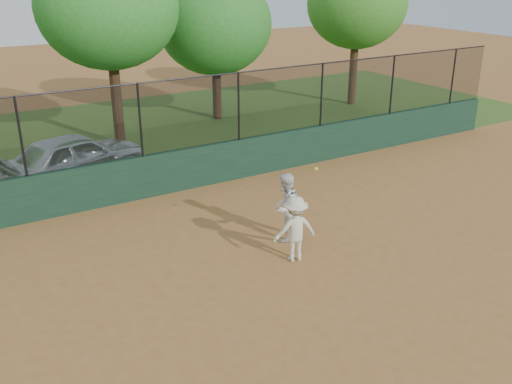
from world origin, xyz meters
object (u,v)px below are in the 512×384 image
player_second (285,207)px  tree_3 (215,25)px  parked_car (76,157)px  tree_2 (108,7)px  tree_4 (357,3)px  player_main (295,229)px

player_second → tree_3: 11.80m
parked_car → player_second: bearing=-171.0°
player_second → tree_2: size_ratio=0.24×
tree_2 → tree_4: 11.20m
parked_car → tree_3: bearing=-75.1°
player_second → player_main: size_ratio=0.76×
player_main → tree_4: (10.65, 10.82, 3.67)m
tree_3 → tree_4: (6.47, -0.88, 0.62)m
parked_car → player_second: (3.14, -6.49, 0.09)m
parked_car → player_main: (2.77, -7.42, 0.02)m
parked_car → tree_4: tree_4 is taller
parked_car → tree_2: (2.25, 2.75, 3.98)m
tree_3 → parked_car: bearing=-148.4°
player_main → parked_car: bearing=110.5°
player_second → tree_4: bearing=-169.7°
player_main → tree_3: size_ratio=0.37×
player_second → player_main: player_main is taller
parked_car → player_main: bearing=-176.3°
parked_car → tree_2: tree_2 is taller
parked_car → tree_3: (6.95, 4.28, 3.06)m
tree_4 → parked_car: bearing=-165.8°
player_second → tree_2: 10.06m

